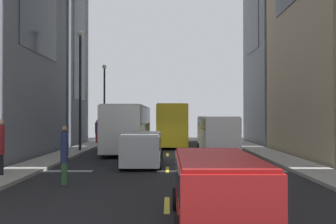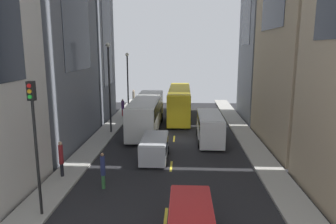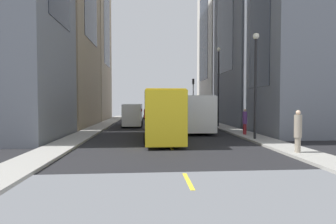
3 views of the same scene
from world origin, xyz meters
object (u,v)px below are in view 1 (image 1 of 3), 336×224
delivery_van_white (217,133)px  car_silver_0 (143,146)px  city_bus_white (130,124)px  pedestrian_crossing_near (97,131)px  pedestrian_walking_far (1,145)px  pedestrian_waiting_curb (112,127)px  pedestrian_crossing_mid (65,153)px  car_red_1 (217,184)px  streetcar_yellow (172,121)px

delivery_van_white → car_silver_0: size_ratio=1.35×
city_bus_white → pedestrian_crossing_near: bearing=121.6°
car_silver_0 → pedestrian_walking_far: pedestrian_walking_far is taller
delivery_van_white → pedestrian_waiting_curb: bearing=118.3°
pedestrian_crossing_mid → delivery_van_white: bearing=92.9°
car_silver_0 → car_red_1: size_ratio=0.94×
city_bus_white → car_silver_0: 8.99m
car_silver_0 → pedestrian_walking_far: size_ratio=1.88×
pedestrian_crossing_mid → pedestrian_waiting_curb: 27.80m
car_red_1 → delivery_van_white: bearing=82.4°
delivery_van_white → pedestrian_crossing_mid: (-7.12, -9.83, -0.32)m
car_silver_0 → pedestrian_crossing_mid: bearing=-116.8°
streetcar_yellow → pedestrian_waiting_curb: (-6.78, 7.80, -0.81)m
streetcar_yellow → pedestrian_crossing_mid: size_ratio=5.43×
car_silver_0 → pedestrian_crossing_near: size_ratio=2.09×
car_red_1 → pedestrian_crossing_near: bearing=107.1°
city_bus_white → pedestrian_walking_far: bearing=-107.7°
delivery_van_white → pedestrian_crossing_mid: delivery_van_white is taller
car_red_1 → pedestrian_waiting_curb: 33.76m
streetcar_yellow → car_silver_0: (-1.67, -14.72, -1.11)m
delivery_van_white → car_silver_0: 6.52m
car_red_1 → city_bus_white: bearing=102.1°
car_silver_0 → pedestrian_crossing_near: 15.55m
pedestrian_walking_far → pedestrian_waiting_curb: 26.36m
pedestrian_crossing_near → city_bus_white: bearing=102.9°
car_red_1 → pedestrian_walking_far: pedestrian_walking_far is taller
city_bus_white → streetcar_yellow: bearing=61.1°
pedestrian_crossing_near → pedestrian_crossing_mid: bearing=78.7°
car_silver_0 → pedestrian_crossing_mid: (-2.61, -5.16, 0.18)m
city_bus_white → pedestrian_crossing_near: city_bus_white is taller
car_silver_0 → pedestrian_walking_far: (-5.64, -3.83, 0.40)m
streetcar_yellow → city_bus_white: bearing=-118.9°
car_red_1 → pedestrian_walking_far: 10.45m
streetcar_yellow → pedestrian_crossing_mid: (-4.28, -19.88, -0.92)m
streetcar_yellow → pedestrian_waiting_curb: bearing=131.0°
car_red_1 → pedestrian_walking_far: bearing=141.3°
pedestrian_crossing_near → pedestrian_waiting_curb: 7.87m
delivery_van_white → pedestrian_crossing_near: (-9.72, 9.99, -0.26)m
city_bus_white → car_red_1: city_bus_white is taller
streetcar_yellow → car_red_1: streetcar_yellow is taller
delivery_van_white → pedestrian_crossing_mid: size_ratio=2.65×
streetcar_yellow → delivery_van_white: size_ratio=2.05×
city_bus_white → pedestrian_crossing_near: (-3.60, 5.86, -0.75)m
delivery_van_white → pedestrian_crossing_near: size_ratio=2.83×
pedestrian_crossing_near → car_red_1: bearing=88.4°
car_red_1 → pedestrian_crossing_near: (-7.71, 25.02, 0.28)m
car_silver_0 → delivery_van_white: bearing=45.9°
car_silver_0 → pedestrian_crossing_near: pedestrian_crossing_near is taller
pedestrian_walking_far → pedestrian_crossing_near: (0.43, 18.49, -0.16)m
pedestrian_crossing_mid → pedestrian_waiting_curb: size_ratio=1.00×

